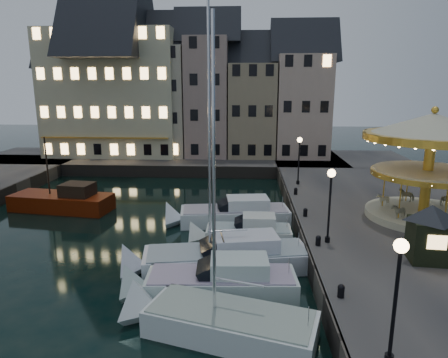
# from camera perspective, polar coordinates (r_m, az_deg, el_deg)

# --- Properties ---
(ground) EXTENTS (160.00, 160.00, 0.00)m
(ground) POSITION_cam_1_polar(r_m,az_deg,el_deg) (22.64, -3.79, -12.57)
(ground) COLOR black
(ground) RESTS_ON ground
(quay_east) EXTENTS (16.00, 56.00, 1.30)m
(quay_east) POSITION_cam_1_polar(r_m,az_deg,el_deg) (30.02, 25.52, -5.95)
(quay_east) COLOR #474442
(quay_east) RESTS_ON ground
(quay_north) EXTENTS (44.00, 12.00, 1.30)m
(quay_north) POSITION_cam_1_polar(r_m,az_deg,el_deg) (50.23, -8.97, 2.51)
(quay_north) COLOR #474442
(quay_north) RESTS_ON ground
(quaywall_e) EXTENTS (0.15, 44.00, 1.30)m
(quaywall_e) POSITION_cam_1_polar(r_m,az_deg,el_deg) (27.99, 10.09, -6.16)
(quaywall_e) COLOR #47423A
(quaywall_e) RESTS_ON ground
(quaywall_n) EXTENTS (48.00, 0.15, 1.30)m
(quaywall_n) POSITION_cam_1_polar(r_m,az_deg,el_deg) (44.07, -8.06, 1.05)
(quaywall_n) COLOR #47423A
(quaywall_n) RESTS_ON ground
(streetlamp_a) EXTENTS (0.44, 0.44, 4.17)m
(streetlamp_a) POSITION_cam_1_polar(r_m,az_deg,el_deg) (13.44, 23.48, -13.62)
(streetlamp_a) COLOR black
(streetlamp_a) RESTS_ON quay_east
(streetlamp_b) EXTENTS (0.44, 0.44, 4.17)m
(streetlamp_b) POSITION_cam_1_polar(r_m,az_deg,el_deg) (22.47, 14.93, -2.25)
(streetlamp_b) COLOR black
(streetlamp_b) RESTS_ON quay_east
(streetlamp_c) EXTENTS (0.44, 0.44, 4.17)m
(streetlamp_c) POSITION_cam_1_polar(r_m,az_deg,el_deg) (35.50, 10.68, 3.55)
(streetlamp_c) COLOR black
(streetlamp_c) RESTS_ON quay_east
(bollard_a) EXTENTS (0.30, 0.30, 0.57)m
(bollard_a) POSITION_cam_1_polar(r_m,az_deg,el_deg) (17.76, 16.38, -15.00)
(bollard_a) COLOR black
(bollard_a) RESTS_ON quay_east
(bollard_b) EXTENTS (0.30, 0.30, 0.57)m
(bollard_b) POSITION_cam_1_polar(r_m,az_deg,el_deg) (22.65, 13.31, -8.48)
(bollard_b) COLOR black
(bollard_b) RESTS_ON quay_east
(bollard_c) EXTENTS (0.30, 0.30, 0.57)m
(bollard_c) POSITION_cam_1_polar(r_m,az_deg,el_deg) (27.30, 11.55, -4.62)
(bollard_c) COLOR black
(bollard_c) RESTS_ON quay_east
(bollard_d) EXTENTS (0.30, 0.30, 0.57)m
(bollard_d) POSITION_cam_1_polar(r_m,az_deg,el_deg) (32.53, 10.21, -1.67)
(bollard_d) COLOR black
(bollard_d) RESTS_ON quay_east
(townhouse_na) EXTENTS (5.50, 8.00, 12.80)m
(townhouse_na) POSITION_cam_1_polar(r_m,az_deg,el_deg) (54.92, -20.80, 10.22)
(townhouse_na) COLOR #9D8C6F
(townhouse_na) RESTS_ON quay_north
(townhouse_nb) EXTENTS (6.16, 8.00, 13.80)m
(townhouse_nb) POSITION_cam_1_polar(r_m,az_deg,el_deg) (52.95, -15.35, 11.07)
(townhouse_nb) COLOR slate
(townhouse_nb) RESTS_ON quay_north
(townhouse_nc) EXTENTS (6.82, 8.00, 14.80)m
(townhouse_nc) POSITION_cam_1_polar(r_m,az_deg,el_deg) (51.35, -8.83, 11.88)
(townhouse_nc) COLOR #AEA58D
(townhouse_nc) RESTS_ON quay_north
(townhouse_nd) EXTENTS (5.50, 8.00, 15.80)m
(townhouse_nd) POSITION_cam_1_polar(r_m,az_deg,el_deg) (50.46, -2.29, 12.57)
(townhouse_nd) COLOR gray
(townhouse_nd) RESTS_ON quay_north
(townhouse_ne) EXTENTS (6.16, 8.00, 12.80)m
(townhouse_ne) POSITION_cam_1_polar(r_m,az_deg,el_deg) (50.27, 4.03, 10.83)
(townhouse_ne) COLOR gray
(townhouse_ne) RESTS_ON quay_north
(townhouse_nf) EXTENTS (6.82, 8.00, 13.80)m
(townhouse_nf) POSITION_cam_1_polar(r_m,az_deg,el_deg) (50.68, 11.03, 11.21)
(townhouse_nf) COLOR tan
(townhouse_nf) RESTS_ON quay_north
(hotel_corner) EXTENTS (17.60, 9.00, 16.80)m
(hotel_corner) POSITION_cam_1_polar(r_m,az_deg,el_deg) (52.91, -15.39, 12.69)
(hotel_corner) COLOR beige
(hotel_corner) RESTS_ON quay_north
(motorboat_a) EXTENTS (7.87, 4.57, 13.11)m
(motorboat_a) POSITION_cam_1_polar(r_m,az_deg,el_deg) (17.10, -1.03, -19.72)
(motorboat_a) COLOR silver
(motorboat_a) RESTS_ON ground
(motorboat_b) EXTENTS (8.19, 2.80, 2.15)m
(motorboat_b) POSITION_cam_1_polar(r_m,az_deg,el_deg) (19.65, -1.60, -14.69)
(motorboat_b) COLOR #B5C7C3
(motorboat_b) RESTS_ON ground
(motorboat_c) EXTENTS (10.07, 4.26, 13.33)m
(motorboat_c) POSITION_cam_1_polar(r_m,az_deg,el_deg) (22.13, -0.65, -11.22)
(motorboat_c) COLOR silver
(motorboat_c) RESTS_ON ground
(motorboat_d) EXTENTS (6.35, 2.06, 2.15)m
(motorboat_d) POSITION_cam_1_polar(r_m,az_deg,el_deg) (25.51, 2.56, -7.95)
(motorboat_d) COLOR silver
(motorboat_d) RESTS_ON ground
(motorboat_e) EXTENTS (8.96, 3.63, 2.15)m
(motorboat_e) POSITION_cam_1_polar(r_m,az_deg,el_deg) (29.18, 0.76, -5.15)
(motorboat_e) COLOR silver
(motorboat_e) RESTS_ON ground
(red_fishing_boat) EXTENTS (8.33, 3.88, 6.11)m
(red_fishing_boat) POSITION_cam_1_polar(r_m,az_deg,el_deg) (34.69, -21.90, -3.03)
(red_fishing_boat) COLOR #571604
(red_fishing_boat) RESTS_ON ground
(carousel) EXTENTS (8.33, 8.33, 7.28)m
(carousel) POSITION_cam_1_polar(r_m,az_deg,el_deg) (28.56, 27.46, 4.20)
(carousel) COLOR #B7B494
(carousel) RESTS_ON quay_east
(ticket_kiosk) EXTENTS (2.81, 2.81, 3.29)m
(ticket_kiosk) POSITION_cam_1_polar(r_m,az_deg,el_deg) (22.12, 27.39, -5.64)
(ticket_kiosk) COLOR black
(ticket_kiosk) RESTS_ON quay_east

